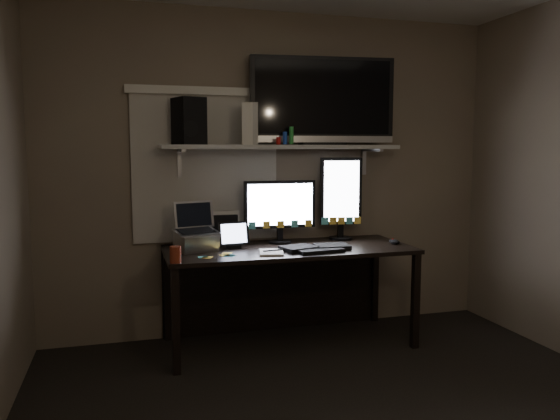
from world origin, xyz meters
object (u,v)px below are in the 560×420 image
object	(u,v)px
monitor_landscape	(280,211)
monitor_portrait	(341,198)
laptop	(196,227)
game_console	(249,124)
keyboard	(316,247)
speaker	(189,121)
tv	(322,101)
cup	(175,254)
tablet	(234,235)
mouse	(394,242)
desk	(284,268)

from	to	relation	value
monitor_landscape	monitor_portrait	xyz separation A→B (m)	(0.51, 0.03, 0.09)
monitor_landscape	laptop	bearing A→B (deg)	-167.74
monitor_landscape	game_console	xyz separation A→B (m)	(-0.25, -0.02, 0.65)
keyboard	speaker	xyz separation A→B (m)	(-0.85, 0.34, 0.90)
monitor_landscape	laptop	size ratio (longest dim) A/B	1.66
keyboard	tv	bearing A→B (deg)	57.53
cup	game_console	distance (m)	1.15
laptop	cup	bearing A→B (deg)	-130.86
game_console	speaker	distance (m)	0.43
game_console	laptop	bearing A→B (deg)	-146.49
keyboard	game_console	size ratio (longest dim) A/B	1.67
tablet	mouse	bearing A→B (deg)	-13.65
desk	tablet	xyz separation A→B (m)	(-0.40, -0.05, 0.28)
monitor_landscape	tablet	distance (m)	0.44
keyboard	laptop	distance (m)	0.87
cup	game_console	xyz separation A→B (m)	(0.59, 0.50, 0.85)
tv	speaker	size ratio (longest dim) A/B	3.35
tv	game_console	size ratio (longest dim) A/B	3.72
monitor_portrait	cup	size ratio (longest dim) A/B	6.28
mouse	game_console	xyz separation A→B (m)	(-1.07, 0.26, 0.88)
desk	keyboard	distance (m)	0.36
tablet	laptop	xyz separation A→B (m)	(-0.27, -0.01, 0.07)
game_console	tv	bearing A→B (deg)	20.27
mouse	speaker	xyz separation A→B (m)	(-1.51, 0.28, 0.90)
tablet	laptop	bearing A→B (deg)	176.59
desk	monitor_landscape	size ratio (longest dim) A/B	3.20
monitor_portrait	laptop	xyz separation A→B (m)	(-1.18, -0.18, -0.16)
laptop	tv	bearing A→B (deg)	-6.49
desk	laptop	bearing A→B (deg)	-174.55
monitor_portrait	laptop	size ratio (longest dim) A/B	1.98
game_console	desk	bearing A→B (deg)	4.11
monitor_landscape	speaker	size ratio (longest dim) A/B	1.68
desk	keyboard	size ratio (longest dim) A/B	3.59
desk	tv	xyz separation A→B (m)	(0.33, 0.09, 1.26)
monitor_portrait	game_console	distance (m)	0.95
monitor_portrait	tablet	xyz separation A→B (m)	(-0.90, -0.17, -0.23)
laptop	tv	size ratio (longest dim) A/B	0.30
keyboard	laptop	bearing A→B (deg)	160.71
mouse	tv	xyz separation A→B (m)	(-0.48, 0.29, 1.07)
desk	mouse	distance (m)	0.86
tv	monitor_portrait	bearing A→B (deg)	14.23
mouse	game_console	world-z (taller)	game_console
mouse	laptop	world-z (taller)	laptop
monitor_portrait	mouse	xyz separation A→B (m)	(0.31, -0.32, -0.32)
monitor_portrait	keyboard	xyz separation A→B (m)	(-0.35, -0.37, -0.32)
tablet	game_console	world-z (taller)	game_console
desk	keyboard	world-z (taller)	keyboard
cup	game_console	world-z (taller)	game_console
monitor_portrait	tablet	bearing A→B (deg)	-161.68
keyboard	speaker	size ratio (longest dim) A/B	1.50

